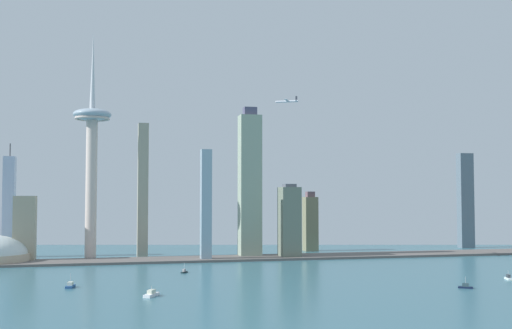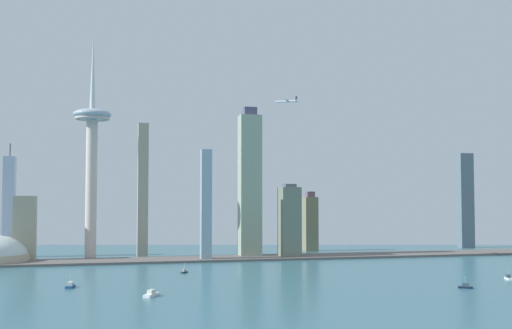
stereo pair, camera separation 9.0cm
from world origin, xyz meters
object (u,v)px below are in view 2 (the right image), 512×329
at_px(skyscraper_3, 206,205).
at_px(skyscraper_4, 250,185).
at_px(boat_4, 151,294).
at_px(airplane, 287,101).
at_px(skyscraper_2, 9,207).
at_px(skyscraper_7, 310,223).
at_px(skyscraper_6, 289,222).
at_px(skyscraper_1, 143,190).
at_px(boat_0, 465,286).
at_px(skyscraper_5, 465,200).
at_px(boat_2, 70,286).
at_px(boat_3, 184,272).
at_px(boat_1, 508,278).
at_px(observation_tower, 92,144).
at_px(skyscraper_0, 25,229).

relative_size(skyscraper_3, skyscraper_4, 0.70).
height_order(skyscraper_4, boat_4, skyscraper_4).
distance_m(skyscraper_4, airplane, 115.29).
bearing_deg(skyscraper_2, skyscraper_7, -0.13).
xyz_separation_m(skyscraper_6, boat_4, (-189.06, -262.30, -43.04)).
xyz_separation_m(skyscraper_1, skyscraper_7, (236.82, 35.99, -45.63)).
relative_size(skyscraper_6, boat_0, 7.85).
height_order(skyscraper_5, boat_2, skyscraper_5).
relative_size(skyscraper_6, boat_4, 5.13).
bearing_deg(skyscraper_2, skyscraper_6, -16.04).
distance_m(boat_0, boat_3, 267.89).
height_order(skyscraper_6, skyscraper_7, skyscraper_6).
height_order(skyscraper_7, boat_1, skyscraper_7).
xyz_separation_m(skyscraper_1, boat_4, (-12.34, -323.63, -83.32)).
bearing_deg(observation_tower, boat_1, -36.89).
xyz_separation_m(skyscraper_1, boat_2, (-74.77, -260.69, -83.41)).
xyz_separation_m(skyscraper_2, skyscraper_4, (296.44, -75.79, 27.98)).
height_order(boat_1, boat_2, boat_2).
distance_m(skyscraper_1, skyscraper_4, 137.06).
relative_size(observation_tower, skyscraper_2, 1.94).
relative_size(boat_0, airplane, 0.44).
distance_m(skyscraper_1, boat_1, 443.53).
bearing_deg(skyscraper_5, airplane, -160.37).
height_order(skyscraper_3, boat_2, skyscraper_3).
distance_m(boat_1, boat_3, 308.19).
xyz_separation_m(skyscraper_3, airplane, (98.73, -9.06, 127.24)).
bearing_deg(boat_4, observation_tower, 39.28).
bearing_deg(boat_2, airplane, 136.89).
bearing_deg(skyscraper_1, skyscraper_3, -43.99).
distance_m(skyscraper_3, boat_1, 343.75).
distance_m(skyscraper_4, skyscraper_6, 69.11).
bearing_deg(boat_3, skyscraper_1, 45.99).
height_order(skyscraper_0, skyscraper_1, skyscraper_1).
bearing_deg(boat_2, skyscraper_5, 127.85).
xyz_separation_m(boat_2, boat_4, (62.42, -62.93, 0.09)).
xyz_separation_m(skyscraper_6, boat_1, (137.53, -240.33, -43.19)).
bearing_deg(skyscraper_6, skyscraper_1, 160.86).
bearing_deg(boat_1, boat_4, 112.71).
relative_size(skyscraper_5, boat_1, 10.57).
distance_m(skyscraper_1, skyscraper_7, 243.84).
distance_m(skyscraper_0, boat_4, 324.83).
bearing_deg(observation_tower, boat_3, -59.97).
height_order(skyscraper_7, airplane, airplane).
height_order(skyscraper_5, boat_0, skyscraper_5).
distance_m(skyscraper_7, boat_4, 439.12).
height_order(observation_tower, boat_1, observation_tower).
xyz_separation_m(skyscraper_4, boat_2, (-206.03, -221.84, -90.09)).
bearing_deg(boat_2, observation_tower, -172.74).
distance_m(skyscraper_0, boat_1, 530.99).
relative_size(skyscraper_2, boat_0, 12.28).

